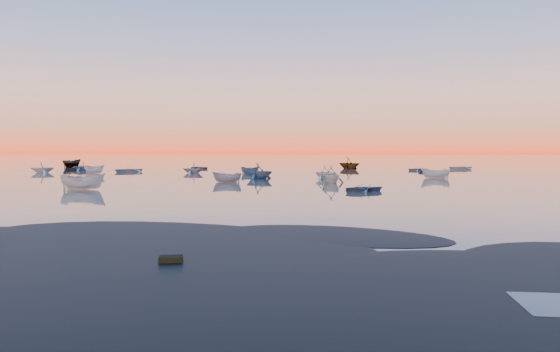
# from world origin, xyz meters

# --- Properties ---
(ground) EXTENTS (600.00, 600.00, 0.00)m
(ground) POSITION_xyz_m (0.00, 100.00, 0.00)
(ground) COLOR #665D55
(ground) RESTS_ON ground
(mud_lobes) EXTENTS (140.00, 6.00, 0.07)m
(mud_lobes) POSITION_xyz_m (0.00, -1.00, 0.01)
(mud_lobes) COLOR black
(mud_lobes) RESTS_ON ground
(moored_fleet) EXTENTS (124.00, 58.00, 1.20)m
(moored_fleet) POSITION_xyz_m (0.00, 53.00, 0.00)
(moored_fleet) COLOR #BCBBB7
(moored_fleet) RESTS_ON ground
(boat_near_center) EXTENTS (1.82, 4.02, 1.37)m
(boat_near_center) POSITION_xyz_m (-13.52, 24.00, 0.00)
(boat_near_center) COLOR #BCBBB7
(boat_near_center) RESTS_ON ground
(boat_near_right) EXTENTS (4.11, 3.13, 1.31)m
(boat_near_right) POSITION_xyz_m (7.10, 35.55, 0.00)
(boat_near_right) COLOR #BCBBB7
(boat_near_right) RESTS_ON ground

